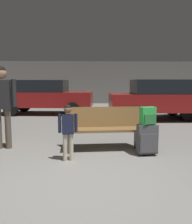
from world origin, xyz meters
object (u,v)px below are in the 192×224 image
at_px(suitcase, 147,139).
at_px(child, 68,126).
at_px(parked_car_far, 45,96).
at_px(parked_car_near, 163,99).
at_px(bench, 104,129).
at_px(backpack_bright, 148,116).
at_px(adult, 2,98).

distance_m(suitcase, child, 1.56).
bearing_deg(parked_car_far, parked_car_near, -21.29).
bearing_deg(bench, parked_car_near, 57.33).
distance_m(bench, backpack_bright, 0.98).
bearing_deg(backpack_bright, parked_car_far, 115.89).
bearing_deg(child, parked_car_far, 103.18).
bearing_deg(adult, bench, -3.91).
bearing_deg(suitcase, parked_car_near, 68.62).
xyz_separation_m(parked_car_near, parked_car_far, (-4.75, 1.85, 0.00)).
relative_size(bench, adult, 0.93).
relative_size(suitcase, backpack_bright, 1.78).
height_order(bench, adult, adult).
height_order(backpack_bright, parked_car_near, parked_car_near).
relative_size(parked_car_near, parked_car_far, 0.97).
height_order(suitcase, child, child).
bearing_deg(suitcase, parked_car_far, 115.88).
bearing_deg(child, bench, 45.82).
distance_m(adult, parked_car_far, 5.65).
xyz_separation_m(backpack_bright, adult, (-2.95, 0.60, 0.31)).
bearing_deg(child, adult, 149.10).
distance_m(suitcase, parked_car_far, 6.96).
bearing_deg(child, suitcase, 10.09).
bearing_deg(child, parked_car_near, 55.32).
bearing_deg(parked_car_far, adult, -89.16).
height_order(bench, parked_car_far, parked_car_far).
relative_size(bench, backpack_bright, 4.79).
bearing_deg(bench, suitcase, -29.05).
distance_m(bench, adult, 2.24).
relative_size(suitcase, parked_car_near, 0.15).
xyz_separation_m(suitcase, child, (-1.50, -0.27, 0.31)).
bearing_deg(parked_car_far, bench, -69.03).
height_order(backpack_bright, adult, adult).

